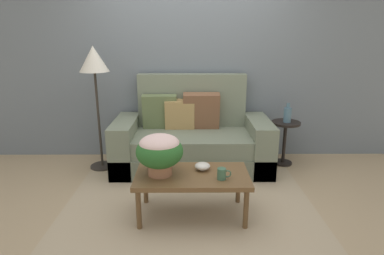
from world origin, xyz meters
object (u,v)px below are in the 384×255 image
at_px(couch, 192,141).
at_px(snack_bowl, 202,166).
at_px(table_vase, 287,115).
at_px(coffee_mug, 222,174).
at_px(coffee_table, 192,178).
at_px(floor_lamp, 94,69).
at_px(side_table, 285,135).
at_px(potted_plant, 160,151).

xyz_separation_m(couch, snack_bowl, (0.10, -1.09, 0.12)).
xyz_separation_m(snack_bowl, table_vase, (1.11, 1.13, 0.21)).
height_order(coffee_mug, table_vase, table_vase).
bearing_deg(coffee_table, floor_lamp, 135.18).
bearing_deg(floor_lamp, side_table, 2.68).
bearing_deg(coffee_table, table_vase, 45.40).
height_order(coffee_table, potted_plant, potted_plant).
bearing_deg(side_table, coffee_table, -134.11).
bearing_deg(coffee_mug, side_table, 55.14).
height_order(couch, floor_lamp, floor_lamp).
bearing_deg(table_vase, couch, -177.79).
bearing_deg(snack_bowl, side_table, 46.17).
height_order(side_table, table_vase, table_vase).
bearing_deg(coffee_mug, couch, 101.37).
xyz_separation_m(side_table, snack_bowl, (-1.10, -1.15, 0.07)).
distance_m(potted_plant, table_vase, 1.93).
xyz_separation_m(potted_plant, coffee_mug, (0.55, -0.11, -0.18)).
relative_size(side_table, coffee_mug, 4.61).
relative_size(side_table, table_vase, 2.34).
relative_size(potted_plant, table_vase, 1.73).
bearing_deg(floor_lamp, coffee_mug, -41.63).
relative_size(side_table, snack_bowl, 3.96).
relative_size(floor_lamp, snack_bowl, 10.50).
height_order(floor_lamp, potted_plant, floor_lamp).
bearing_deg(coffee_mug, potted_plant, 169.10).
bearing_deg(coffee_table, couch, 89.95).
xyz_separation_m(coffee_mug, table_vase, (0.94, 1.33, 0.20)).
bearing_deg(side_table, couch, -177.01).
distance_m(couch, table_vase, 1.25).
height_order(side_table, snack_bowl, side_table).
bearing_deg(coffee_table, snack_bowl, 42.45).
bearing_deg(potted_plant, table_vase, 39.41).
relative_size(snack_bowl, table_vase, 0.59).
distance_m(potted_plant, snack_bowl, 0.44).
height_order(couch, table_vase, couch).
bearing_deg(side_table, potted_plant, -140.13).
bearing_deg(potted_plant, coffee_mug, -10.90).
distance_m(couch, floor_lamp, 1.45).
distance_m(couch, coffee_table, 1.17).
relative_size(coffee_table, side_table, 1.81).
bearing_deg(table_vase, side_table, 106.64).
xyz_separation_m(couch, potted_plant, (-0.29, -1.18, 0.31)).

